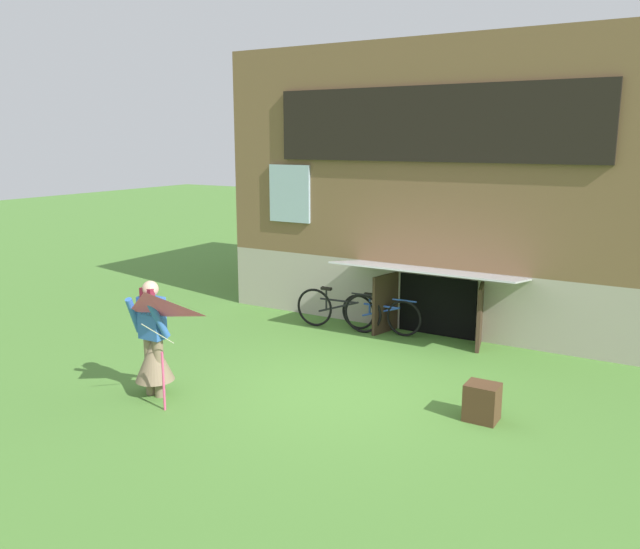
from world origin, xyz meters
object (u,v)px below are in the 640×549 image
Objects in this scene: kite at (146,321)px; wooden_crate at (482,402)px; bicycle_black at (338,310)px; bicycle_blue at (381,314)px; person at (153,348)px.

kite reaches higher than wooden_crate.
bicycle_black is at bearing 143.86° from wooden_crate.
wooden_crate is (3.59, 1.98, -0.99)m from kite.
bicycle_black reaches higher than bicycle_blue.
bicycle_blue is 0.92× the size of bicycle_black.
kite is at bearing -29.22° from person.
bicycle_blue is 3.27× the size of wooden_crate.
wooden_crate is (2.65, -2.68, -0.11)m from bicycle_blue.
person is at bearing -110.33° from bicycle_blue.
person is 3.38× the size of wooden_crate.
bicycle_blue is (0.94, 4.67, -0.88)m from kite.
kite is 0.89× the size of bicycle_black.
kite is at bearing -103.46° from bicycle_blue.
person is 4.01m from bicycle_black.
bicycle_blue is 0.78m from bicycle_black.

